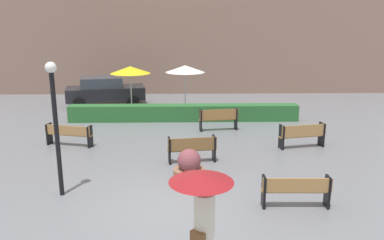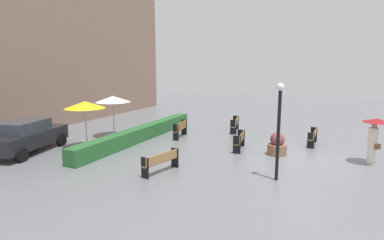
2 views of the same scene
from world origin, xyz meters
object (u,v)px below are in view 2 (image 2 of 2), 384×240
at_px(lamp_post, 279,121).
at_px(bench_near_right, 313,136).
at_px(bench_far_left, 161,161).
at_px(planter_pot, 277,145).
at_px(bench_back_row, 181,128).
at_px(pedestrian_with_umbrella, 375,133).
at_px(parked_car, 25,136).
at_px(bench_far_right, 235,124).
at_px(patio_umbrella_yellow, 85,105).
at_px(patio_umbrella_white, 113,99).
at_px(bench_mid_center, 240,140).

bearing_deg(lamp_post, bench_near_right, -8.19).
height_order(bench_far_left, planter_pot, planter_pot).
height_order(bench_back_row, bench_far_left, bench_back_row).
bearing_deg(bench_near_right, pedestrian_with_umbrella, -134.08).
distance_m(bench_far_left, bench_near_right, 8.67).
bearing_deg(parked_car, lamp_post, -84.54).
relative_size(bench_far_right, lamp_post, 0.50).
bearing_deg(planter_pot, parked_car, 112.24).
relative_size(patio_umbrella_yellow, patio_umbrella_white, 1.00).
height_order(planter_pot, patio_umbrella_white, patio_umbrella_white).
xyz_separation_m(bench_far_right, lamp_post, (-7.59, -3.80, 1.68)).
relative_size(planter_pot, patio_umbrella_white, 0.45).
height_order(bench_mid_center, bench_near_right, bench_mid_center).
height_order(bench_far_right, bench_near_right, bench_far_right).
height_order(bench_near_right, patio_umbrella_white, patio_umbrella_white).
bearing_deg(bench_far_right, planter_pot, -142.14).
xyz_separation_m(bench_far_left, planter_pot, (4.41, -3.68, -0.02)).
bearing_deg(bench_near_right, bench_far_left, 144.04).
height_order(bench_back_row, patio_umbrella_white, patio_umbrella_white).
bearing_deg(lamp_post, bench_far_right, 26.61).
bearing_deg(patio_umbrella_white, bench_far_left, -127.86).
relative_size(bench_mid_center, pedestrian_with_umbrella, 0.83).
bearing_deg(bench_mid_center, bench_far_left, 157.68).
distance_m(bench_mid_center, patio_umbrella_white, 7.66).
bearing_deg(bench_far_right, lamp_post, -153.39).
bearing_deg(pedestrian_with_umbrella, patio_umbrella_yellow, 102.92).
relative_size(bench_far_right, planter_pot, 1.65).
bearing_deg(planter_pot, pedestrian_with_umbrella, -87.36).
distance_m(planter_pot, lamp_post, 3.86).
height_order(bench_near_right, patio_umbrella_yellow, patio_umbrella_yellow).
bearing_deg(lamp_post, bench_back_row, 52.61).
xyz_separation_m(bench_far_right, planter_pot, (-4.19, -3.25, -0.06)).
xyz_separation_m(bench_far_right, patio_umbrella_white, (-4.24, 6.03, 1.68)).
distance_m(bench_back_row, planter_pot, 5.81).
bearing_deg(lamp_post, bench_mid_center, 33.86).
bearing_deg(bench_near_right, bench_mid_center, 127.57).
xyz_separation_m(bench_mid_center, bench_far_right, (4.06, 1.44, 0.01)).
bearing_deg(lamp_post, pedestrian_with_umbrella, -43.26).
bearing_deg(planter_pot, bench_near_right, -28.42).
bearing_deg(bench_far_right, bench_mid_center, -160.54).
distance_m(bench_mid_center, parked_car, 10.31).
distance_m(patio_umbrella_white, parked_car, 4.98).
xyz_separation_m(bench_back_row, patio_umbrella_white, (-1.39, 3.63, 1.65)).
bearing_deg(lamp_post, planter_pot, 9.13).
relative_size(bench_near_right, parked_car, 0.38).
height_order(bench_back_row, planter_pot, planter_pot).
height_order(bench_far_left, bench_near_right, bench_near_right).
distance_m(bench_far_right, patio_umbrella_yellow, 9.09).
bearing_deg(patio_umbrella_yellow, parked_car, 129.23).
relative_size(bench_back_row, parked_car, 0.37).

